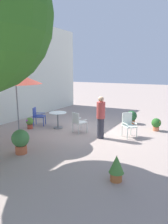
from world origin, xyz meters
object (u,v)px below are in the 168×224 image
object	(u,v)px
potted_plant_2	(156,124)
cafe_table_0	(58,117)
patio_chair_2	(128,123)
standing_person	(101,117)
potted_plant_0	(132,117)
patio_chair_0	(78,121)
patio_chair_1	(38,115)
potted_plant_3	(116,167)
patio_umbrella_0	(16,79)
potted_plant_1	(21,140)
potted_plant_4	(30,123)

from	to	relation	value
potted_plant_2	cafe_table_0	bearing A→B (deg)	113.63
cafe_table_0	patio_chair_2	bearing A→B (deg)	-83.25
standing_person	potted_plant_0	bearing A→B (deg)	-8.59
patio_chair_0	potted_plant_0	bearing A→B (deg)	-30.11
patio_chair_1	standing_person	world-z (taller)	standing_person
potted_plant_0	potted_plant_3	distance (m)	5.42
patio_chair_2	potted_plant_2	size ratio (longest dim) A/B	1.72
potted_plant_0	potted_plant_2	world-z (taller)	potted_plant_0
patio_umbrella_0	potted_plant_2	distance (m)	5.90
potted_plant_1	potted_plant_4	world-z (taller)	potted_plant_1
patio_chair_0	potted_plant_0	size ratio (longest dim) A/B	1.39
patio_chair_0	potted_plant_0	world-z (taller)	patio_chair_0
potted_plant_3	standing_person	size ratio (longest dim) A/B	0.40
patio_chair_1	patio_chair_0	bearing A→B (deg)	-92.32
patio_chair_1	patio_umbrella_0	bearing A→B (deg)	-157.32
patio_chair_2	potted_plant_0	world-z (taller)	patio_chair_2
potted_plant_3	potted_plant_4	size ratio (longest dim) A/B	1.27
potted_plant_0	potted_plant_4	world-z (taller)	potted_plant_0
potted_plant_4	standing_person	bearing A→B (deg)	-83.36
patio_chair_2	potted_plant_1	size ratio (longest dim) A/B	1.22
patio_umbrella_0	potted_plant_3	world-z (taller)	patio_umbrella_0
cafe_table_0	standing_person	distance (m)	2.27
potted_plant_3	standing_person	bearing A→B (deg)	31.57
patio_chair_1	potted_plant_0	world-z (taller)	patio_chair_1
cafe_table_0	patio_chair_1	xyz separation A→B (m)	(-0.08, 1.09, -0.01)
cafe_table_0	patio_chair_2	world-z (taller)	patio_chair_2
cafe_table_0	potted_plant_2	xyz separation A→B (m)	(1.70, -3.89, -0.19)
cafe_table_0	patio_chair_1	distance (m)	1.09
patio_umbrella_0	cafe_table_0	distance (m)	2.65
potted_plant_2	potted_plant_4	world-z (taller)	potted_plant_2
cafe_table_0	patio_chair_0	size ratio (longest dim) A/B	0.89
potted_plant_0	potted_plant_1	world-z (taller)	potted_plant_1
standing_person	patio_chair_0	bearing A→B (deg)	82.11
potted_plant_0	cafe_table_0	bearing A→B (deg)	131.86
potted_plant_2	potted_plant_4	distance (m)	5.46
cafe_table_0	potted_plant_1	xyz separation A→B (m)	(-2.85, -0.69, -0.07)
potted_plant_1	potted_plant_3	xyz separation A→B (m)	(-0.08, -3.14, -0.08)
patio_chair_2	potted_plant_3	bearing A→B (deg)	-167.29
patio_chair_0	patio_chair_1	distance (m)	2.25
standing_person	potted_plant_1	bearing A→B (deg)	148.63
patio_chair_0	cafe_table_0	bearing A→B (deg)	81.42
patio_umbrella_0	potted_plant_0	size ratio (longest dim) A/B	4.04
patio_chair_1	potted_plant_4	size ratio (longest dim) A/B	1.67
patio_chair_1	potted_plant_4	bearing A→B (deg)	-172.64
patio_chair_1	potted_plant_0	size ratio (longest dim) A/B	1.35
standing_person	potted_plant_4	bearing A→B (deg)	96.64
patio_chair_0	potted_plant_2	distance (m)	3.32
patio_umbrella_0	potted_plant_2	size ratio (longest dim) A/B	4.64
potted_plant_3	patio_umbrella_0	bearing A→B (deg)	77.06
patio_chair_0	patio_chair_2	bearing A→B (deg)	-74.29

